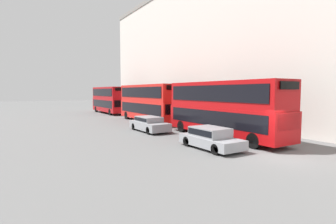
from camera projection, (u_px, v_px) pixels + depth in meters
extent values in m
plane|color=#5B5B5B|center=(280.00, 157.00, 14.26)|extent=(200.00, 200.00, 0.00)
cube|color=#B20C0F|center=(223.00, 120.00, 20.22)|extent=(2.55, 11.14, 2.00)
cube|color=#B20C0F|center=(223.00, 94.00, 20.06)|extent=(2.50, 10.91, 1.97)
cube|color=black|center=(223.00, 117.00, 20.20)|extent=(2.59, 10.25, 1.12)
cube|color=black|center=(223.00, 93.00, 20.05)|extent=(2.59, 10.25, 1.18)
cube|color=black|center=(289.00, 122.00, 15.48)|extent=(2.17, 0.06, 1.00)
cube|color=black|center=(290.00, 85.00, 15.31)|extent=(1.78, 0.06, 0.47)
cylinder|color=black|center=(254.00, 141.00, 16.33)|extent=(0.30, 1.00, 1.00)
cylinder|color=black|center=(277.00, 137.00, 17.50)|extent=(0.30, 1.00, 1.00)
cylinder|color=black|center=(182.00, 126.00, 23.07)|extent=(0.30, 1.00, 1.00)
cylinder|color=black|center=(202.00, 125.00, 24.24)|extent=(0.30, 1.00, 1.00)
cube|color=red|center=(149.00, 110.00, 30.80)|extent=(2.55, 11.14, 2.07)
cube|color=red|center=(149.00, 93.00, 30.64)|extent=(2.50, 10.92, 1.92)
cube|color=black|center=(149.00, 108.00, 30.78)|extent=(2.59, 10.25, 1.16)
cube|color=black|center=(149.00, 92.00, 30.63)|extent=(2.59, 10.25, 1.15)
cube|color=black|center=(174.00, 109.00, 26.06)|extent=(2.17, 0.06, 1.03)
cube|color=black|center=(174.00, 88.00, 25.89)|extent=(1.78, 0.06, 0.46)
cylinder|color=black|center=(157.00, 121.00, 26.91)|extent=(0.30, 1.00, 1.00)
cylinder|color=black|center=(175.00, 120.00, 28.08)|extent=(0.30, 1.00, 1.00)
cylinder|color=black|center=(127.00, 115.00, 33.66)|extent=(0.30, 1.00, 1.00)
cylinder|color=black|center=(143.00, 114.00, 34.83)|extent=(0.30, 1.00, 1.00)
cube|color=#A80F14|center=(110.00, 105.00, 42.64)|extent=(2.55, 10.45, 2.03)
cube|color=#A80F14|center=(109.00, 93.00, 42.48)|extent=(2.50, 10.24, 1.88)
cube|color=black|center=(109.00, 103.00, 42.62)|extent=(2.59, 9.62, 1.14)
cube|color=black|center=(109.00, 92.00, 42.48)|extent=(2.59, 9.62, 1.13)
cube|color=black|center=(121.00, 104.00, 38.19)|extent=(2.17, 0.06, 1.02)
cube|color=black|center=(121.00, 89.00, 38.02)|extent=(1.78, 0.06, 0.45)
cylinder|color=black|center=(110.00, 112.00, 39.04)|extent=(0.30, 1.00, 1.00)
cylinder|color=black|center=(125.00, 111.00, 40.21)|extent=(0.30, 1.00, 1.00)
cylinder|color=black|center=(96.00, 109.00, 45.20)|extent=(0.30, 1.00, 1.00)
cylinder|color=black|center=(109.00, 109.00, 46.37)|extent=(0.30, 1.00, 1.00)
cube|color=gray|center=(211.00, 141.00, 16.34)|extent=(1.90, 4.33, 0.58)
cube|color=gray|center=(210.00, 132.00, 16.39)|extent=(1.67, 2.38, 0.58)
cube|color=black|center=(210.00, 131.00, 16.39)|extent=(1.71, 2.26, 0.37)
cylinder|color=black|center=(216.00, 149.00, 14.74)|extent=(0.22, 0.64, 0.64)
cylinder|color=black|center=(237.00, 146.00, 15.61)|extent=(0.22, 0.64, 0.64)
cylinder|color=black|center=(187.00, 141.00, 17.10)|extent=(0.22, 0.64, 0.64)
cylinder|color=black|center=(207.00, 139.00, 17.97)|extent=(0.22, 0.64, 0.64)
cube|color=gray|center=(149.00, 126.00, 23.42)|extent=(1.89, 4.60, 0.68)
cube|color=gray|center=(149.00, 119.00, 23.47)|extent=(1.66, 2.53, 0.46)
cube|color=black|center=(149.00, 119.00, 23.47)|extent=(1.70, 2.40, 0.29)
cylinder|color=black|center=(149.00, 131.00, 21.75)|extent=(0.22, 0.64, 0.64)
cylinder|color=black|center=(166.00, 129.00, 22.61)|extent=(0.22, 0.64, 0.64)
cylinder|color=black|center=(134.00, 127.00, 24.25)|extent=(0.22, 0.64, 0.64)
cylinder|color=black|center=(150.00, 125.00, 25.12)|extent=(0.22, 0.64, 0.64)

